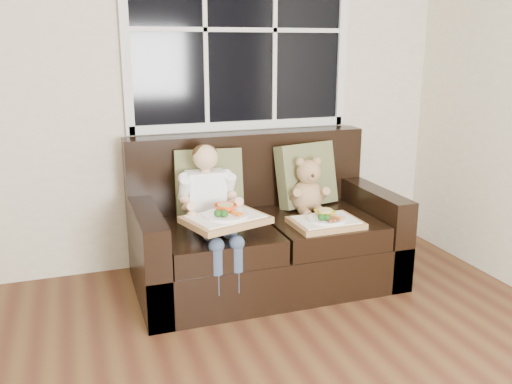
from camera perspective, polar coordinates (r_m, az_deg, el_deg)
name	(u,v)px	position (r m, az deg, el deg)	size (l,w,h in m)	color
room_walls	(261,26)	(1.29, 0.55, 17.06)	(4.52, 5.02, 2.71)	beige
window_back	(240,30)	(3.88, -1.68, 16.70)	(1.62, 0.04, 1.37)	black
loveseat	(262,236)	(3.65, 0.67, -4.64)	(1.70, 0.92, 0.96)	black
pillow_left	(209,182)	(3.60, -4.99, 1.00)	(0.46, 0.25, 0.45)	olive
pillow_right	(306,175)	(3.82, 5.32, 1.83)	(0.47, 0.30, 0.45)	olive
child	(210,200)	(3.34, -4.87, -0.89)	(0.35, 0.58, 0.78)	white
teddy_bear	(308,189)	(3.68, 5.50, 0.27)	(0.24, 0.30, 0.39)	#A58257
tray_left	(226,218)	(3.17, -3.22, -2.70)	(0.53, 0.46, 0.10)	#AF804F
tray_right	(326,221)	(3.44, 7.35, -3.06)	(0.43, 0.33, 0.10)	#AF804F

